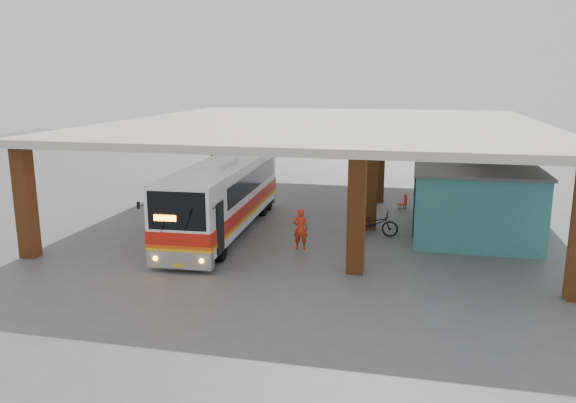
% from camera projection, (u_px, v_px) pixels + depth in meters
% --- Properties ---
extents(ground, '(90.00, 90.00, 0.00)m').
position_uv_depth(ground, '(291.00, 243.00, 23.58)').
color(ground, '#515154').
rests_on(ground, ground).
extents(brick_columns, '(20.10, 21.60, 4.35)m').
position_uv_depth(brick_columns, '(342.00, 174.00, 27.57)').
color(brick_columns, brown).
rests_on(brick_columns, ground).
extents(canopy_roof, '(21.00, 23.00, 0.30)m').
position_uv_depth(canopy_roof, '(328.00, 124.00, 28.69)').
color(canopy_roof, beige).
rests_on(canopy_roof, brick_columns).
extents(shop_building, '(5.20, 8.20, 3.11)m').
position_uv_depth(shop_building, '(472.00, 196.00, 25.43)').
color(shop_building, '#2F7476').
rests_on(shop_building, ground).
extents(coach_bus, '(2.94, 11.59, 3.35)m').
position_uv_depth(coach_bus, '(224.00, 196.00, 24.95)').
color(coach_bus, white).
rests_on(coach_bus, ground).
extents(motorcycle, '(2.13, 0.83, 1.10)m').
position_uv_depth(motorcycle, '(374.00, 223.00, 24.62)').
color(motorcycle, black).
rests_on(motorcycle, ground).
extents(pedestrian, '(0.63, 0.43, 1.68)m').
position_uv_depth(pedestrian, '(301.00, 229.00, 22.66)').
color(pedestrian, red).
rests_on(pedestrian, ground).
extents(red_chair, '(0.50, 0.50, 0.74)m').
position_uv_depth(red_chair, '(404.00, 202.00, 29.85)').
color(red_chair, red).
rests_on(red_chair, ground).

